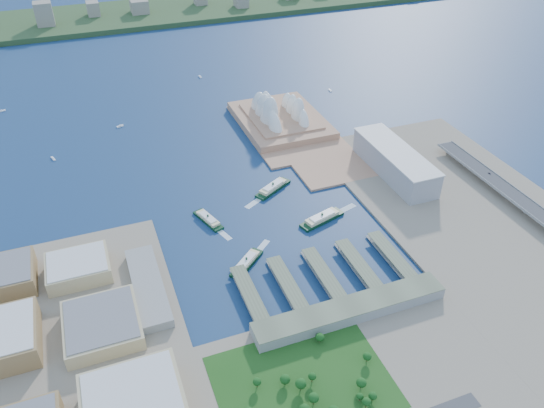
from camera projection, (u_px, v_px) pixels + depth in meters
name	position (u px, v px, depth m)	size (l,w,h in m)	color
ground	(285.00, 239.00, 623.75)	(3000.00, 3000.00, 0.00)	#11244F
west_land	(68.00, 371.00, 470.46)	(220.00, 390.00, 3.00)	gray
south_land	(374.00, 380.00, 462.63)	(720.00, 180.00, 3.00)	gray
east_land	(480.00, 219.00, 654.14)	(240.00, 500.00, 3.00)	gray
peninsula	(287.00, 128.00, 852.39)	(135.00, 220.00, 3.00)	tan
far_shore	(144.00, 14.00, 1368.14)	(2200.00, 260.00, 12.00)	#2D4926
opera_house	(281.00, 106.00, 849.30)	(134.00, 180.00, 58.00)	white
toaster_building	(395.00, 162.00, 729.35)	(45.00, 155.00, 35.00)	#949499
expressway	(526.00, 208.00, 659.57)	(26.00, 340.00, 11.85)	gray
west_buildings	(62.00, 331.00, 488.50)	(200.00, 280.00, 27.00)	olive
ferry_wharves	(323.00, 274.00, 567.88)	(184.00, 90.00, 9.30)	#59624A
terminal_building	(350.00, 310.00, 519.87)	(200.00, 28.00, 12.00)	gray
park	(303.00, 376.00, 455.05)	(150.00, 110.00, 16.00)	#194714
far_skyline	(143.00, 2.00, 1333.52)	(1900.00, 140.00, 55.00)	gray
ferry_a	(208.00, 218.00, 650.07)	(12.81, 50.34, 9.52)	black
ferry_b	(273.00, 186.00, 706.58)	(14.90, 58.54, 11.07)	black
ferry_c	(247.00, 261.00, 584.87)	(13.34, 52.40, 9.91)	black
ferry_d	(322.00, 217.00, 650.45)	(15.45, 60.71, 11.48)	black
boat_a	(53.00, 158.00, 774.94)	(3.19, 12.75, 2.46)	white
boat_b	(120.00, 126.00, 858.99)	(3.96, 11.32, 3.06)	white
boat_c	(330.00, 90.00, 977.70)	(3.31, 11.33, 2.55)	white
boat_d	(0.00, 111.00, 904.52)	(3.86, 17.65, 2.98)	white
boat_e	(200.00, 77.00, 1031.12)	(3.72, 11.69, 2.87)	white
car_c	(489.00, 173.00, 714.86)	(1.70, 4.19, 1.22)	slate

